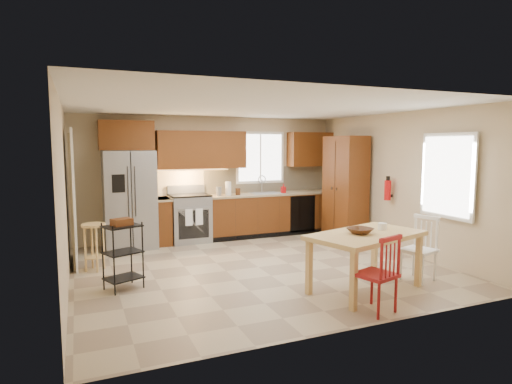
{
  "coord_description": "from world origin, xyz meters",
  "views": [
    {
      "loc": [
        -2.58,
        -6.06,
        1.92
      ],
      "look_at": [
        0.13,
        0.4,
        1.15
      ],
      "focal_mm": 30.0,
      "sensor_mm": 36.0,
      "label": 1
    }
  ],
  "objects": [
    {
      "name": "floor",
      "position": [
        0.0,
        0.0,
        0.0
      ],
      "size": [
        5.5,
        5.5,
        0.0
      ],
      "primitive_type": "plane",
      "color": "tan",
      "rests_on": "ground"
    },
    {
      "name": "ceiling",
      "position": [
        0.0,
        0.0,
        2.5
      ],
      "size": [
        5.5,
        5.0,
        0.02
      ],
      "primitive_type": "cube",
      "color": "silver",
      "rests_on": "ground"
    },
    {
      "name": "wall_back",
      "position": [
        0.0,
        2.5,
        1.25
      ],
      "size": [
        5.5,
        0.02,
        2.5
      ],
      "primitive_type": "cube",
      "color": "#CCB793",
      "rests_on": "ground"
    },
    {
      "name": "wall_front",
      "position": [
        0.0,
        -2.5,
        1.25
      ],
      "size": [
        5.5,
        0.02,
        2.5
      ],
      "primitive_type": "cube",
      "color": "#CCB793",
      "rests_on": "ground"
    },
    {
      "name": "wall_left",
      "position": [
        -2.75,
        0.0,
        1.25
      ],
      "size": [
        0.02,
        5.0,
        2.5
      ],
      "primitive_type": "cube",
      "color": "#CCB793",
      "rests_on": "ground"
    },
    {
      "name": "wall_right",
      "position": [
        2.75,
        0.0,
        1.25
      ],
      "size": [
        0.02,
        5.0,
        2.5
      ],
      "primitive_type": "cube",
      "color": "#CCB793",
      "rests_on": "ground"
    },
    {
      "name": "refrigerator",
      "position": [
        -1.7,
        2.12,
        0.91
      ],
      "size": [
        0.92,
        0.75,
        1.82
      ],
      "primitive_type": "cube",
      "color": "gray",
      "rests_on": "floor"
    },
    {
      "name": "range_stove",
      "position": [
        -0.55,
        2.19,
        0.46
      ],
      "size": [
        0.76,
        0.63,
        0.92
      ],
      "primitive_type": "cube",
      "color": "gray",
      "rests_on": "floor"
    },
    {
      "name": "base_cabinet_narrow",
      "position": [
        -1.1,
        2.2,
        0.45
      ],
      "size": [
        0.3,
        0.6,
        0.9
      ],
      "primitive_type": "cube",
      "color": "#5B2610",
      "rests_on": "floor"
    },
    {
      "name": "base_cabinet_run",
      "position": [
        1.29,
        2.2,
        0.45
      ],
      "size": [
        2.92,
        0.6,
        0.9
      ],
      "primitive_type": "cube",
      "color": "#5B2610",
      "rests_on": "floor"
    },
    {
      "name": "dishwasher",
      "position": [
        1.85,
        1.91,
        0.45
      ],
      "size": [
        0.6,
        0.02,
        0.78
      ],
      "primitive_type": "cube",
      "color": "black",
      "rests_on": "floor"
    },
    {
      "name": "backsplash",
      "position": [
        1.29,
        2.48,
        1.18
      ],
      "size": [
        2.92,
        0.03,
        0.55
      ],
      "primitive_type": "cube",
      "color": "#C6B995",
      "rests_on": "wall_back"
    },
    {
      "name": "upper_over_fridge",
      "position": [
        -1.7,
        2.33,
        2.1
      ],
      "size": [
        1.0,
        0.35,
        0.55
      ],
      "primitive_type": "cube",
      "color": "#633110",
      "rests_on": "wall_back"
    },
    {
      "name": "upper_left_block",
      "position": [
        -0.25,
        2.33,
        1.83
      ],
      "size": [
        1.8,
        0.35,
        0.75
      ],
      "primitive_type": "cube",
      "color": "#633110",
      "rests_on": "wall_back"
    },
    {
      "name": "upper_right_block",
      "position": [
        2.25,
        2.33,
        1.83
      ],
      "size": [
        1.0,
        0.35,
        0.75
      ],
      "primitive_type": "cube",
      "color": "#633110",
      "rests_on": "wall_back"
    },
    {
      "name": "window_back",
      "position": [
        1.1,
        2.48,
        1.65
      ],
      "size": [
        1.12,
        0.04,
        1.12
      ],
      "primitive_type": "cube",
      "color": "white",
      "rests_on": "wall_back"
    },
    {
      "name": "sink",
      "position": [
        1.1,
        2.2,
        0.86
      ],
      "size": [
        0.62,
        0.46,
        0.16
      ],
      "primitive_type": "cube",
      "color": "gray",
      "rests_on": "base_cabinet_run"
    },
    {
      "name": "undercab_glow",
      "position": [
        -0.55,
        2.3,
        1.43
      ],
      "size": [
        1.6,
        0.3,
        0.01
      ],
      "primitive_type": "cube",
      "color": "#FFBF66",
      "rests_on": "wall_back"
    },
    {
      "name": "soap_bottle",
      "position": [
        1.48,
        2.1,
        1.0
      ],
      "size": [
        0.09,
        0.09,
        0.19
      ],
      "primitive_type": "imported",
      "color": "#B80C0E",
      "rests_on": "base_cabinet_run"
    },
    {
      "name": "paper_towel",
      "position": [
        0.25,
        2.15,
        1.04
      ],
      "size": [
        0.12,
        0.12,
        0.28
      ],
      "primitive_type": "cylinder",
      "color": "white",
      "rests_on": "base_cabinet_run"
    },
    {
      "name": "canister_steel",
      "position": [
        0.05,
        2.15,
        0.99
      ],
      "size": [
        0.11,
        0.11,
        0.18
      ],
      "primitive_type": "cylinder",
      "color": "gray",
      "rests_on": "base_cabinet_run"
    },
    {
      "name": "canister_wood",
      "position": [
        0.45,
        2.12,
        0.97
      ],
      "size": [
        0.1,
        0.1,
        0.14
      ],
      "primitive_type": "cylinder",
      "color": "#452812",
      "rests_on": "base_cabinet_run"
    },
    {
      "name": "pantry",
      "position": [
        2.43,
        1.2,
        1.05
      ],
      "size": [
        0.5,
        0.95,
        2.1
      ],
      "primitive_type": "cube",
      "color": "#5B2610",
      "rests_on": "floor"
    },
    {
      "name": "fire_extinguisher",
      "position": [
        2.63,
        0.15,
        1.1
      ],
      "size": [
        0.12,
        0.12,
        0.36
      ],
      "primitive_type": "cylinder",
      "color": "#B80C0E",
      "rests_on": "wall_right"
    },
    {
      "name": "window_right",
      "position": [
        2.68,
        -1.15,
        1.45
      ],
      "size": [
        0.04,
        1.02,
        1.32
      ],
      "primitive_type": "cube",
      "color": "white",
      "rests_on": "wall_right"
    },
    {
      "name": "doorway",
      "position": [
        -2.67,
        1.3,
        1.05
      ],
      "size": [
        0.04,
        0.95,
        2.1
      ],
      "primitive_type": "cube",
      "color": "#8C7A59",
      "rests_on": "wall_left"
    },
    {
      "name": "dining_table",
      "position": [
        0.89,
        -1.54,
        0.38
      ],
      "size": [
        1.73,
        1.27,
        0.76
      ],
      "primitive_type": null,
      "rotation": [
        0.0,
        0.0,
        0.28
      ],
      "color": "tan",
      "rests_on": "floor"
    },
    {
      "name": "chair_red",
      "position": [
        0.54,
        -2.19,
        0.46
      ],
      "size": [
        0.53,
        0.53,
        0.91
      ],
      "primitive_type": null,
      "rotation": [
        0.0,
        0.0,
        0.28
      ],
      "color": "maroon",
      "rests_on": "floor"
    },
    {
      "name": "chair_white",
      "position": [
        1.84,
        -1.49,
        0.46
      ],
      "size": [
        0.53,
        0.53,
        0.91
      ],
      "primitive_type": null,
      "rotation": [
        0.0,
        0.0,
        1.85
      ],
      "color": "white",
      "rests_on": "floor"
    },
    {
      "name": "table_bowl",
      "position": [
        0.79,
        -1.54,
        0.77
      ],
      "size": [
        0.39,
        0.39,
        0.08
      ],
      "primitive_type": "imported",
      "rotation": [
        0.0,
        0.0,
        0.28
      ],
      "color": "#452812",
      "rests_on": "dining_table"
    },
    {
      "name": "table_jar",
      "position": [
        1.23,
        -1.44,
        0.8
      ],
      "size": [
        0.14,
        0.14,
        0.13
      ],
      "primitive_type": "cylinder",
      "rotation": [
        0.0,
        0.0,
        0.28
      ],
      "color": "white",
      "rests_on": "dining_table"
    },
    {
      "name": "bar_stool",
      "position": [
        -2.38,
        0.82,
        0.36
      ],
      "size": [
        0.44,
        0.44,
        0.73
      ],
      "primitive_type": null,
      "rotation": [
        0.0,
        0.0,
        -0.3
      ],
      "color": "tan",
      "rests_on": "floor"
    },
    {
      "name": "utility_cart",
      "position": [
        -2.07,
        -0.24,
        0.45
      ],
      "size": [
        0.55,
        0.5,
        0.91
      ],
      "primitive_type": null,
      "rotation": [
        0.0,
        0.0,
        0.39
      ],
      "color": "black",
      "rests_on": "floor"
    }
  ]
}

